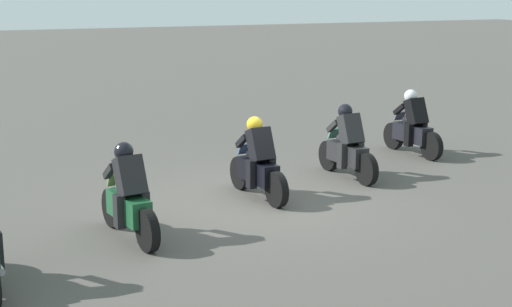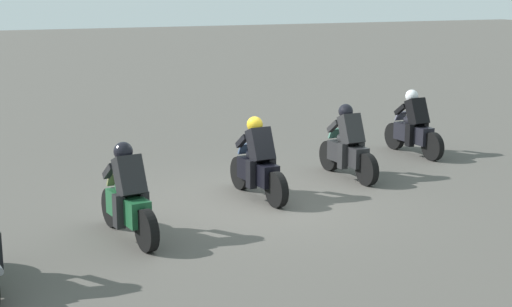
% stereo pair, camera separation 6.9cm
% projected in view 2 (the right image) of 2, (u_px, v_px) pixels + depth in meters
% --- Properties ---
extents(ground_plane, '(120.00, 120.00, 0.00)m').
position_uv_depth(ground_plane, '(256.00, 202.00, 13.80)').
color(ground_plane, '#4D4A45').
extents(rider_lane_a, '(2.04, 0.55, 1.51)m').
position_uv_depth(rider_lane_a, '(414.00, 128.00, 17.55)').
color(rider_lane_a, black).
rests_on(rider_lane_a, ground_plane).
extents(rider_lane_b, '(2.04, 0.54, 1.51)m').
position_uv_depth(rider_lane_b, '(348.00, 148.00, 15.42)').
color(rider_lane_b, black).
rests_on(rider_lane_b, ground_plane).
extents(rider_lane_c, '(2.04, 0.55, 1.51)m').
position_uv_depth(rider_lane_c, '(258.00, 165.00, 13.93)').
color(rider_lane_c, black).
rests_on(rider_lane_c, ground_plane).
extents(rider_lane_d, '(2.04, 0.58, 1.51)m').
position_uv_depth(rider_lane_d, '(128.00, 200.00, 11.66)').
color(rider_lane_d, black).
rests_on(rider_lane_d, ground_plane).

